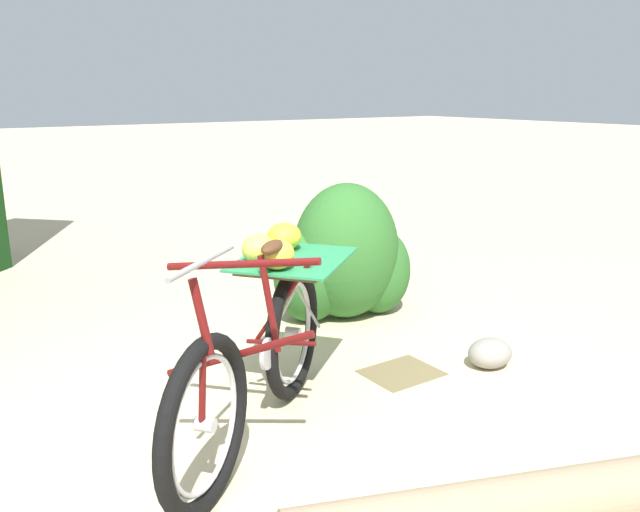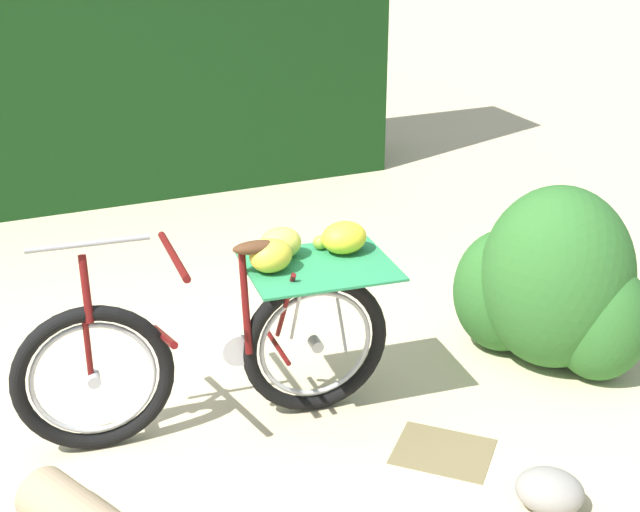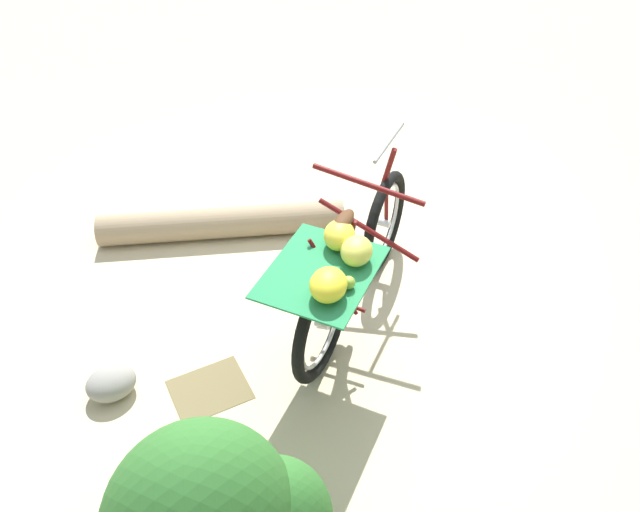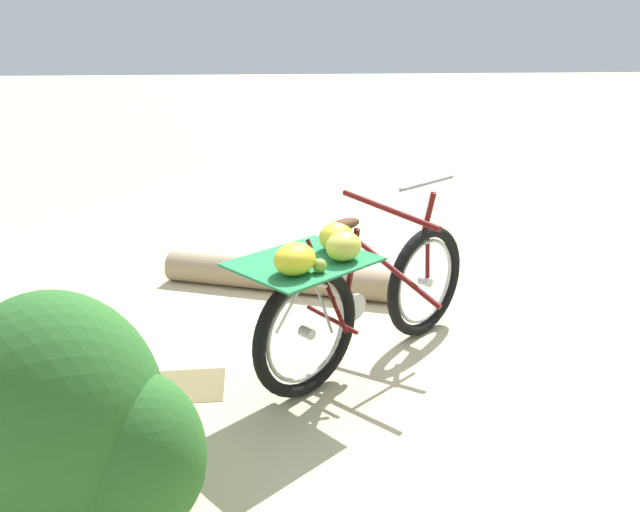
{
  "view_description": "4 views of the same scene",
  "coord_description": "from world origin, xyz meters",
  "px_view_note": "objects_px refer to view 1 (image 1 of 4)",
  "views": [
    {
      "loc": [
        -1.19,
        -2.38,
        1.64
      ],
      "look_at": [
        0.69,
        0.36,
        0.79
      ],
      "focal_mm": 36.37,
      "sensor_mm": 36.0,
      "label": 1
    },
    {
      "loc": [
        1.94,
        -3.14,
        2.49
      ],
      "look_at": [
        0.61,
        0.36,
        0.87
      ],
      "focal_mm": 50.62,
      "sensor_mm": 36.0,
      "label": 2
    },
    {
      "loc": [
        1.72,
        2.65,
        2.98
      ],
      "look_at": [
        0.62,
        0.5,
        0.94
      ],
      "focal_mm": 35.1,
      "sensor_mm": 36.0,
      "label": 3
    },
    {
      "loc": [
        0.8,
        3.42,
        1.86
      ],
      "look_at": [
        0.5,
        0.46,
        0.81
      ],
      "focal_mm": 34.93,
      "sensor_mm": 36.0,
      "label": 4
    }
  ],
  "objects_px": {
    "fallen_log": "(521,506)",
    "path_stone": "(490,353)",
    "bicycle": "(263,338)",
    "shrub_cluster": "(344,259)"
  },
  "relations": [
    {
      "from": "bicycle",
      "to": "shrub_cluster",
      "type": "relative_size",
      "value": 1.5
    },
    {
      "from": "bicycle",
      "to": "shrub_cluster",
      "type": "bearing_deg",
      "value": -178.11
    },
    {
      "from": "shrub_cluster",
      "to": "path_stone",
      "type": "bearing_deg",
      "value": -81.4
    },
    {
      "from": "fallen_log",
      "to": "path_stone",
      "type": "bearing_deg",
      "value": 45.39
    },
    {
      "from": "shrub_cluster",
      "to": "bicycle",
      "type": "bearing_deg",
      "value": -139.59
    },
    {
      "from": "bicycle",
      "to": "fallen_log",
      "type": "bearing_deg",
      "value": 69.94
    },
    {
      "from": "bicycle",
      "to": "path_stone",
      "type": "distance_m",
      "value": 1.57
    },
    {
      "from": "fallen_log",
      "to": "shrub_cluster",
      "type": "bearing_deg",
      "value": 68.92
    },
    {
      "from": "shrub_cluster",
      "to": "fallen_log",
      "type": "bearing_deg",
      "value": -111.08
    },
    {
      "from": "shrub_cluster",
      "to": "path_stone",
      "type": "distance_m",
      "value": 1.31
    }
  ]
}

